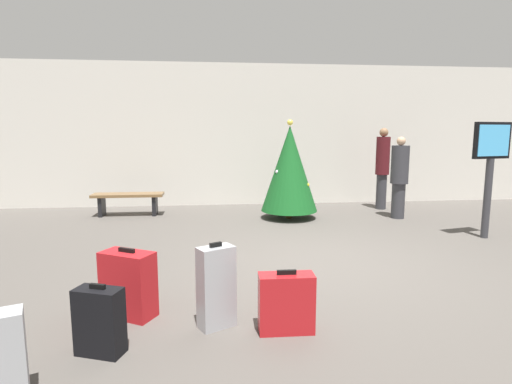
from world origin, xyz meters
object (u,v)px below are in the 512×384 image
traveller_1 (382,166)px  suitcase_2 (216,287)px  waiting_bench (128,199)px  holiday_tree (289,169)px  suitcase_1 (128,284)px  flight_info_kiosk (491,160)px  suitcase_4 (100,321)px  suitcase_3 (286,303)px  traveller_0 (399,176)px

traveller_1 → suitcase_2: (-3.90, -5.46, -0.63)m
waiting_bench → traveller_1: traveller_1 is taller
holiday_tree → suitcase_1: holiday_tree is taller
traveller_1 → flight_info_kiosk: bearing=-76.1°
waiting_bench → suitcase_1: size_ratio=2.19×
suitcase_1 → suitcase_4: size_ratio=1.16×
suitcase_2 → suitcase_3: (0.62, -0.16, -0.11)m
holiday_tree → flight_info_kiosk: (3.02, -1.94, 0.28)m
traveller_1 → suitcase_1: bearing=-132.6°
waiting_bench → traveller_0: size_ratio=0.88×
waiting_bench → holiday_tree: bearing=-10.6°
holiday_tree → suitcase_4: (-2.49, -5.03, -0.77)m
traveller_0 → traveller_1: size_ratio=0.90×
traveller_0 → traveller_1: 1.04m
waiting_bench → suitcase_3: size_ratio=2.60×
suitcase_1 → suitcase_2: 0.90m
holiday_tree → suitcase_4: holiday_tree is taller
traveller_0 → holiday_tree: bearing=174.1°
waiting_bench → traveller_1: 5.78m
flight_info_kiosk → suitcase_2: (-4.57, -2.73, -0.94)m
suitcase_1 → suitcase_4: suitcase_1 is taller
flight_info_kiosk → suitcase_1: (-5.42, -2.42, -1.00)m
traveller_0 → suitcase_2: traveller_0 is taller
suitcase_4 → suitcase_1: bearing=82.4°
traveller_1 → suitcase_3: (-3.28, -5.62, -0.74)m
traveller_0 → suitcase_2: (-3.82, -4.43, -0.51)m
waiting_bench → suitcase_1: bearing=-78.7°
flight_info_kiosk → suitcase_4: bearing=-150.7°
flight_info_kiosk → suitcase_1: 6.02m
traveller_1 → suitcase_3: bearing=-120.2°
traveller_1 → suitcase_4: 7.61m
holiday_tree → suitcase_2: 4.96m
holiday_tree → traveller_0: bearing=-5.9°
suitcase_3 → holiday_tree: bearing=79.0°
flight_info_kiosk → suitcase_4: (-5.51, -3.09, -1.05)m
flight_info_kiosk → holiday_tree: bearing=147.3°
flight_info_kiosk → suitcase_3: size_ratio=3.40×
traveller_0 → suitcase_2: 5.87m
suitcase_3 → suitcase_2: bearing=165.7°
traveller_0 → suitcase_2: size_ratio=2.12×
traveller_0 → suitcase_1: bearing=-138.6°
suitcase_2 → suitcase_4: (-0.94, -0.37, -0.10)m
flight_info_kiosk → suitcase_4: flight_info_kiosk is taller
waiting_bench → traveller_0: traveller_0 is taller
flight_info_kiosk → suitcase_3: bearing=-143.9°
waiting_bench → suitcase_4: 5.74m
flight_info_kiosk → traveller_0: size_ratio=1.15×
suitcase_1 → suitcase_3: size_ratio=1.19×
suitcase_1 → suitcase_3: suitcase_1 is taller
traveller_1 → suitcase_3: size_ratio=3.29×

